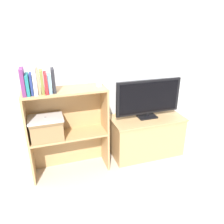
% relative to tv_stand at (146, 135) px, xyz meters
% --- Properties ---
extents(ground_plane, '(16.00, 16.00, 0.00)m').
position_rel_tv_stand_xyz_m(ground_plane, '(-0.46, -0.21, -0.24)').
color(ground_plane, '#BCB2A3').
extents(wall_back, '(10.00, 0.05, 2.40)m').
position_rel_tv_stand_xyz_m(wall_back, '(-0.46, 0.25, 0.96)').
color(wall_back, silver).
rests_on(wall_back, ground_plane).
extents(tv_stand, '(0.85, 0.44, 0.48)m').
position_rel_tv_stand_xyz_m(tv_stand, '(0.00, 0.00, 0.00)').
color(tv_stand, tan).
rests_on(tv_stand, ground_plane).
extents(tv, '(0.77, 0.14, 0.45)m').
position_rel_tv_stand_xyz_m(tv, '(0.00, -0.00, 0.48)').
color(tv, black).
rests_on(tv, tv_stand).
extents(bookshelf_lower_tier, '(0.80, 0.29, 0.45)m').
position_rel_tv_stand_xyz_m(bookshelf_lower_tier, '(-0.93, -0.01, 0.04)').
color(bookshelf_lower_tier, tan).
rests_on(bookshelf_lower_tier, ground_plane).
extents(bookshelf_upper_tier, '(0.80, 0.29, 0.48)m').
position_rel_tv_stand_xyz_m(bookshelf_upper_tier, '(-0.93, -0.01, 0.51)').
color(bookshelf_upper_tier, tan).
rests_on(bookshelf_upper_tier, bookshelf_lower_tier).
extents(book_plum, '(0.03, 0.16, 0.24)m').
position_rel_tv_stand_xyz_m(book_plum, '(-1.28, -0.11, 0.81)').
color(book_plum, '#6B2D66').
rests_on(book_plum, bookshelf_upper_tier).
extents(book_teal, '(0.03, 0.16, 0.18)m').
position_rel_tv_stand_xyz_m(book_teal, '(-1.25, -0.11, 0.78)').
color(book_teal, '#1E7075').
rests_on(book_teal, bookshelf_upper_tier).
extents(book_navy, '(0.02, 0.13, 0.19)m').
position_rel_tv_stand_xyz_m(book_navy, '(-1.21, -0.11, 0.78)').
color(book_navy, navy).
rests_on(book_navy, bookshelf_upper_tier).
extents(book_ivory, '(0.03, 0.15, 0.26)m').
position_rel_tv_stand_xyz_m(book_ivory, '(-1.18, -0.11, 0.82)').
color(book_ivory, silver).
rests_on(book_ivory, bookshelf_upper_tier).
extents(book_tan, '(0.02, 0.12, 0.22)m').
position_rel_tv_stand_xyz_m(book_tan, '(-1.15, -0.11, 0.80)').
color(book_tan, tan).
rests_on(book_tan, bookshelf_upper_tier).
extents(book_olive, '(0.03, 0.12, 0.21)m').
position_rel_tv_stand_xyz_m(book_olive, '(-1.12, -0.11, 0.79)').
color(book_olive, olive).
rests_on(book_olive, bookshelf_upper_tier).
extents(book_crimson, '(0.03, 0.15, 0.18)m').
position_rel_tv_stand_xyz_m(book_crimson, '(-1.09, -0.11, 0.78)').
color(book_crimson, '#B22328').
rests_on(book_crimson, bookshelf_upper_tier).
extents(book_skyblue, '(0.03, 0.12, 0.17)m').
position_rel_tv_stand_xyz_m(book_skyblue, '(-1.06, -0.11, 0.77)').
color(book_skyblue, '#709ECC').
rests_on(book_skyblue, bookshelf_upper_tier).
extents(book_charcoal, '(0.03, 0.12, 0.22)m').
position_rel_tv_stand_xyz_m(book_charcoal, '(-1.03, -0.11, 0.80)').
color(book_charcoal, '#232328').
rests_on(book_charcoal, bookshelf_upper_tier).
extents(baby_monitor, '(0.05, 0.03, 0.13)m').
position_rel_tv_stand_xyz_m(baby_monitor, '(-0.59, -0.06, 0.74)').
color(baby_monitor, white).
rests_on(baby_monitor, bookshelf_upper_tier).
extents(storage_basket_left, '(0.31, 0.26, 0.20)m').
position_rel_tv_stand_xyz_m(storage_basket_left, '(-1.14, -0.08, 0.32)').
color(storage_basket_left, '#937047').
rests_on(storage_basket_left, bookshelf_lower_tier).
extents(laptop, '(0.33, 0.24, 0.02)m').
position_rel_tv_stand_xyz_m(laptop, '(-1.14, -0.08, 0.42)').
color(laptop, '#BCBCC1').
rests_on(laptop, storage_basket_left).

